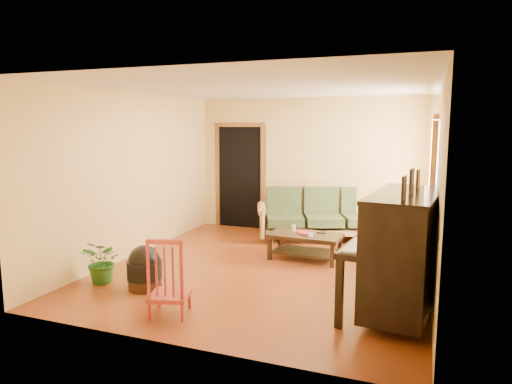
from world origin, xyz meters
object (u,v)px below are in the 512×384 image
at_px(sofa, 323,213).
at_px(coffee_table, 305,246).
at_px(ceramic_crock, 422,238).
at_px(footstool, 145,273).
at_px(red_chair, 169,276).
at_px(armchair, 397,241).
at_px(piano, 403,254).
at_px(potted_plant, 103,261).

xyz_separation_m(sofa, coffee_table, (0.01, -1.33, -0.30)).
bearing_deg(ceramic_crock, footstool, -133.29).
height_order(sofa, red_chair, sofa).
bearing_deg(armchair, red_chair, -142.70).
bearing_deg(sofa, piano, -83.94).
bearing_deg(footstool, potted_plant, -179.77).
bearing_deg(potted_plant, sofa, 56.32).
distance_m(coffee_table, red_chair, 2.73).
height_order(piano, red_chair, piano).
distance_m(sofa, armchair, 2.06).
bearing_deg(armchair, sofa, 122.95).
distance_m(piano, ceramic_crock, 3.21).
bearing_deg(armchair, ceramic_crock, 69.75).
relative_size(sofa, ceramic_crock, 8.77).
height_order(coffee_table, red_chair, red_chair).
bearing_deg(sofa, footstool, -136.48).
height_order(coffee_table, ceramic_crock, coffee_table).
bearing_deg(sofa, potted_plant, -144.74).
bearing_deg(red_chair, footstool, 124.81).
height_order(footstool, potted_plant, potted_plant).
distance_m(coffee_table, piano, 2.31).
bearing_deg(armchair, coffee_table, 162.86).
distance_m(sofa, ceramic_crock, 1.76).
relative_size(sofa, armchair, 2.56).
bearing_deg(ceramic_crock, potted_plant, -138.34).
distance_m(armchair, footstool, 3.49).
height_order(coffee_table, potted_plant, potted_plant).
relative_size(coffee_table, potted_plant, 1.90).
distance_m(red_chair, potted_plant, 1.49).
xyz_separation_m(footstool, potted_plant, (-0.64, -0.00, 0.08)).
relative_size(armchair, potted_plant, 1.55).
relative_size(sofa, potted_plant, 3.97).
relative_size(footstool, red_chair, 0.50).
bearing_deg(ceramic_crock, armchair, -100.78).
bearing_deg(armchair, footstool, -158.10).
distance_m(sofa, footstool, 3.70).
relative_size(piano, red_chair, 1.73).
bearing_deg(footstool, piano, 6.18).
height_order(sofa, potted_plant, sofa).
relative_size(red_chair, potted_plant, 1.52).
xyz_separation_m(sofa, ceramic_crock, (1.71, 0.16, -0.37)).
bearing_deg(footstool, coffee_table, 51.46).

